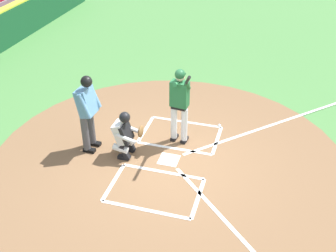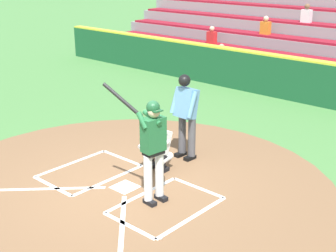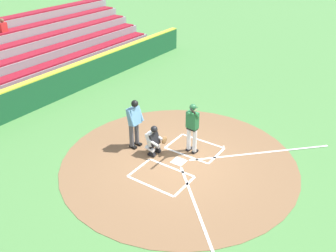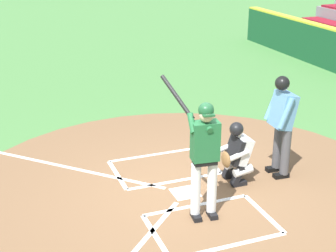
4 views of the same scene
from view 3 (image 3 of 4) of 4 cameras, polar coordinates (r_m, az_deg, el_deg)
The scene contains 8 objects.
ground_plane at distance 12.73m, azimuth 1.67°, elevation -5.51°, with size 120.00×120.00×0.00m, color #4C8442.
dirt_circle at distance 12.73m, azimuth 1.67°, elevation -5.49°, with size 8.00×8.00×0.01m, color brown.
home_plate_and_chalk at distance 12.36m, azimuth 5.12°, elevation -6.73°, with size 7.93×4.91×0.01m.
batter at distance 12.71m, azimuth 3.76°, elevation 0.17°, with size 0.99×0.63×2.13m.
catcher at distance 12.84m, azimuth -2.14°, elevation -2.08°, with size 0.59×0.60×1.13m.
plate_umpire at distance 13.08m, azimuth -5.20°, elevation 0.87°, with size 0.59×0.43×1.86m.
baseball at distance 13.63m, azimuth 8.53°, elevation -3.16°, with size 0.07×0.07×0.07m, color white.
backstop_wall at distance 17.15m, azimuth -19.89°, elevation 4.61°, with size 22.00×0.36×1.31m.
Camera 3 is at (8.90, 5.65, 7.14)m, focal length 39.68 mm.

